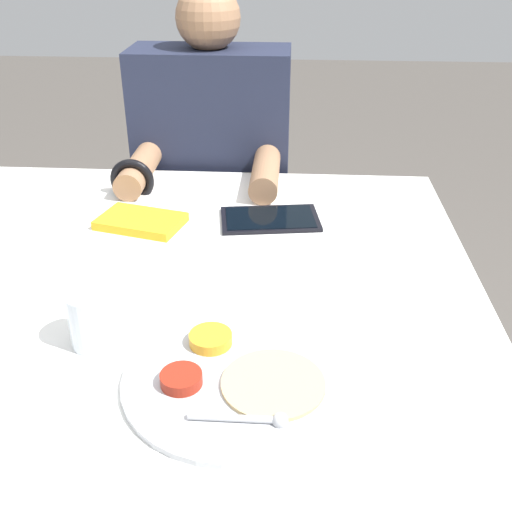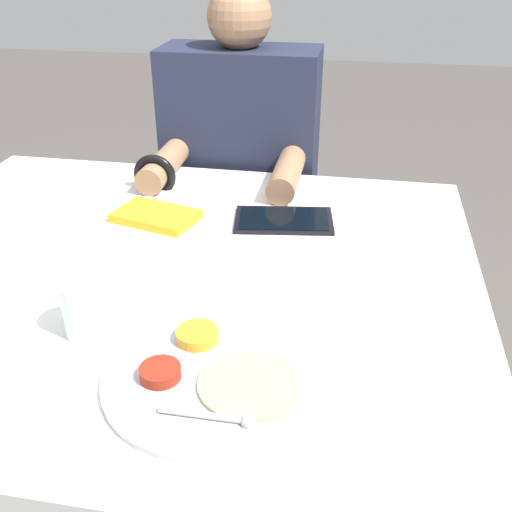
# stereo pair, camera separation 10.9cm
# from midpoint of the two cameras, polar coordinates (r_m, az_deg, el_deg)

# --- Properties ---
(dining_table) EXTENTS (1.25, 1.09, 0.76)m
(dining_table) POSITION_cam_midpoint_polar(r_m,az_deg,el_deg) (1.41, -5.79, -14.70)
(dining_table) COLOR silver
(dining_table) RESTS_ON ground_plane
(thali_tray) EXTENTS (0.33, 0.33, 0.03)m
(thali_tray) POSITION_cam_midpoint_polar(r_m,az_deg,el_deg) (0.90, -0.53, -11.34)
(thali_tray) COLOR #B7BABF
(thali_tray) RESTS_ON dining_table
(red_notebook) EXTENTS (0.21, 0.16, 0.02)m
(red_notebook) POSITION_cam_midpoint_polar(r_m,az_deg,el_deg) (1.37, -7.25, 3.69)
(red_notebook) COLOR silver
(red_notebook) RESTS_ON dining_table
(tablet_device) EXTENTS (0.24, 0.16, 0.01)m
(tablet_device) POSITION_cam_midpoint_polar(r_m,az_deg,el_deg) (1.36, 4.96, 3.38)
(tablet_device) COLOR black
(tablet_device) RESTS_ON dining_table
(person_diner) EXTENTS (0.44, 0.45, 1.23)m
(person_diner) POSITION_cam_midpoint_polar(r_m,az_deg,el_deg) (1.84, 0.30, 3.90)
(person_diner) COLOR black
(person_diner) RESTS_ON ground_plane
(drinking_glass) EXTENTS (0.08, 0.08, 0.10)m
(drinking_glass) POSITION_cam_midpoint_polar(r_m,az_deg,el_deg) (1.00, -12.96, -4.88)
(drinking_glass) COLOR silver
(drinking_glass) RESTS_ON dining_table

